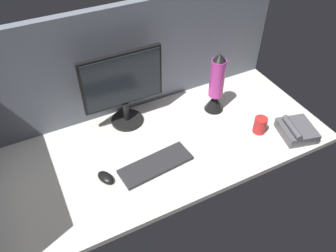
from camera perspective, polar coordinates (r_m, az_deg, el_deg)
The scene contains 8 objects.
ground_plane at distance 182.40cm, azimuth -1.33°, elevation -3.28°, with size 180.00×80.00×3.00cm, color beige.
cubicle_wall_back at distance 189.12cm, azimuth -6.54°, elevation 11.08°, with size 180.00×5.00×62.49cm.
monitor at distance 180.80cm, azimuth -7.54°, elevation 6.68°, with size 44.22×18.00×43.67cm.
keyboard at distance 170.03cm, azimuth -2.06°, elevation -6.50°, with size 37.00×13.00×2.00cm, color #262628.
mouse at distance 166.57cm, azimuth -10.44°, elevation -8.49°, with size 5.60×9.60×3.40cm, color black.
mug_red_plastic at distance 191.48cm, azimuth 15.20°, elevation 0.15°, with size 6.94×6.94×9.37cm.
lava_lamp at distance 194.91cm, azimuth 8.09°, elevation 6.46°, with size 11.42×11.42×37.36cm.
desk_phone at distance 196.63cm, azimuth 20.74°, elevation -0.69°, with size 21.12×22.58×8.80cm.
Camera 1 is at (-53.33, -114.87, 129.77)cm, focal length 36.30 mm.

